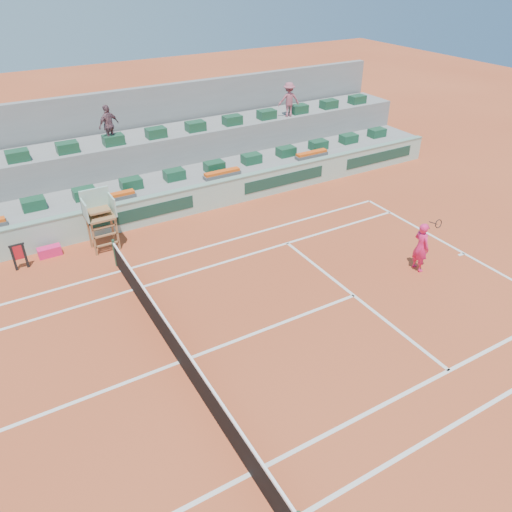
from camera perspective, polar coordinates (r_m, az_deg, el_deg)
name	(u,v)px	position (r m, az deg, el deg)	size (l,w,h in m)	color
ground	(179,362)	(14.71, -8.78, -11.93)	(90.00, 90.00, 0.00)	#A63F20
seating_tier_lower	(83,203)	(23.18, -19.20, 5.73)	(36.00, 4.00, 1.20)	gray
seating_tier_upper	(71,176)	(24.37, -20.38, 8.58)	(36.00, 2.40, 2.60)	gray
stadium_back_wall	(59,146)	(25.56, -21.55, 11.57)	(36.00, 0.40, 4.40)	gray
player_bag	(50,251)	(20.66, -22.52, 0.49)	(0.85, 0.38, 0.38)	#EF1F63
spectator_mid	(109,125)	(23.47, -16.46, 14.15)	(1.04, 0.43, 1.78)	#704B54
spectator_right	(289,100)	(26.96, 3.78, 17.42)	(1.12, 0.64, 1.73)	#994C5A
court_lines	(179,362)	(14.70, -8.78, -11.91)	(23.89, 11.09, 0.01)	silver
tennis_net	(178,348)	(14.35, -8.95, -10.40)	(0.10, 11.97, 1.10)	black
advertising_hoarding	(97,223)	(21.20, -17.77, 3.66)	(36.00, 0.34, 1.26)	#9AC1AF
umpire_chair	(99,212)	(19.92, -17.51, 4.81)	(1.10, 0.90, 2.40)	brown
seat_row_lower	(84,193)	(22.04, -19.02, 6.79)	(32.90, 0.60, 0.44)	#17462C
seat_row_upper	(67,147)	(23.30, -20.75, 11.53)	(32.90, 0.60, 0.44)	#17462C
flower_planters	(51,211)	(21.16, -22.37, 4.81)	(26.80, 0.36, 0.28)	#515151
towel_rack	(19,255)	(20.04, -25.48, 0.15)	(0.54, 0.09, 1.03)	black
tennis_player	(421,247)	(18.85, 18.34, 1.01)	(0.50, 0.92, 2.28)	#EF1F63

